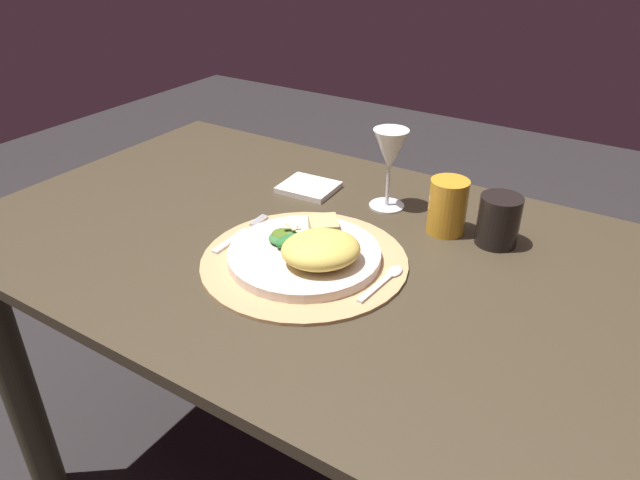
{
  "coord_description": "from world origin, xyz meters",
  "views": [
    {
      "loc": [
        0.47,
        -0.77,
        1.27
      ],
      "look_at": [
        -0.01,
        -0.02,
        0.75
      ],
      "focal_mm": 32.82,
      "sensor_mm": 36.0,
      "label": 1
    }
  ],
  "objects": [
    {
      "name": "dinner_plate",
      "position": [
        -0.01,
        -0.07,
        0.75
      ],
      "size": [
        0.26,
        0.26,
        0.02
      ],
      "primitive_type": "cylinder",
      "color": "silver",
      "rests_on": "placemat"
    },
    {
      "name": "wine_glass",
      "position": [
        0.01,
        0.2,
        0.85
      ],
      "size": [
        0.07,
        0.07,
        0.16
      ],
      "color": "silver",
      "rests_on": "dining_table"
    },
    {
      "name": "salad_greens",
      "position": [
        -0.05,
        -0.06,
        0.77
      ],
      "size": [
        0.09,
        0.07,
        0.03
      ],
      "color": "#296C31",
      "rests_on": "dinner_plate"
    },
    {
      "name": "dining_table",
      "position": [
        0.0,
        0.0,
        0.58
      ],
      "size": [
        1.39,
        0.8,
        0.73
      ],
      "color": "#3E3423",
      "rests_on": "ground"
    },
    {
      "name": "napkin",
      "position": [
        -0.17,
        0.18,
        0.74
      ],
      "size": [
        0.12,
        0.11,
        0.01
      ],
      "primitive_type": "cube",
      "rotation": [
        0.0,
        0.0,
        0.06
      ],
      "color": "white",
      "rests_on": "dining_table"
    },
    {
      "name": "spoon",
      "position": [
        0.13,
        -0.04,
        0.74
      ],
      "size": [
        0.02,
        0.13,
        0.01
      ],
      "color": "silver",
      "rests_on": "placemat"
    },
    {
      "name": "fork",
      "position": [
        -0.16,
        -0.06,
        0.74
      ],
      "size": [
        0.02,
        0.16,
        0.0
      ],
      "color": "silver",
      "rests_on": "placemat"
    },
    {
      "name": "dark_tumbler",
      "position": [
        0.24,
        0.18,
        0.78
      ],
      "size": [
        0.08,
        0.08,
        0.09
      ],
      "primitive_type": "cylinder",
      "color": "black",
      "rests_on": "dining_table"
    },
    {
      "name": "placemat",
      "position": [
        -0.01,
        -0.07,
        0.74
      ],
      "size": [
        0.36,
        0.36,
        0.01
      ],
      "primitive_type": "cylinder",
      "color": "tan",
      "rests_on": "dining_table"
    },
    {
      "name": "amber_tumbler",
      "position": [
        0.15,
        0.17,
        0.79
      ],
      "size": [
        0.07,
        0.07,
        0.1
      ],
      "primitive_type": "cylinder",
      "color": "gold",
      "rests_on": "dining_table"
    },
    {
      "name": "pasta_serving",
      "position": [
        0.03,
        -0.08,
        0.78
      ],
      "size": [
        0.17,
        0.17,
        0.05
      ],
      "primitive_type": "ellipsoid",
      "rotation": [
        0.0,
        0.0,
        3.96
      ],
      "color": "#E5C757",
      "rests_on": "dinner_plate"
    },
    {
      "name": "bread_piece",
      "position": [
        -0.02,
        0.01,
        0.77
      ],
      "size": [
        0.08,
        0.08,
        0.03
      ],
      "primitive_type": "cube",
      "rotation": [
        0.0,
        0.0,
        2.26
      ],
      "color": "tan",
      "rests_on": "dinner_plate"
    }
  ]
}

